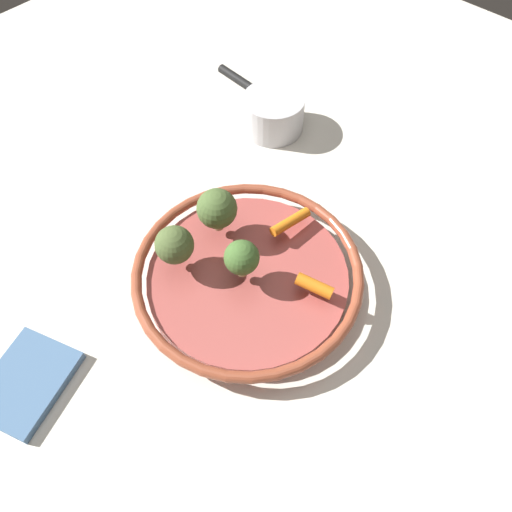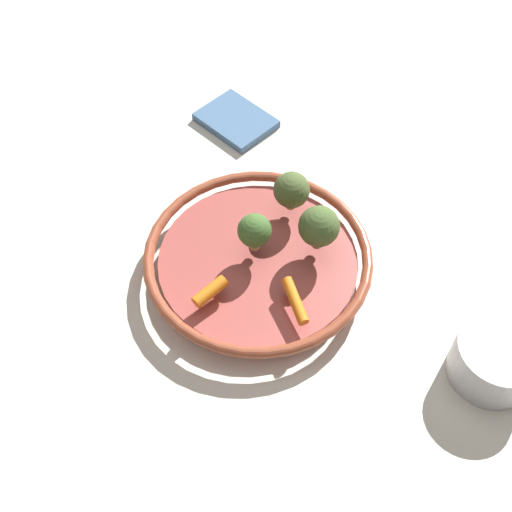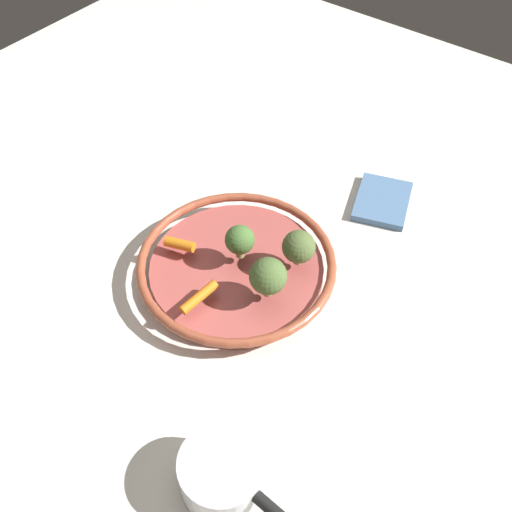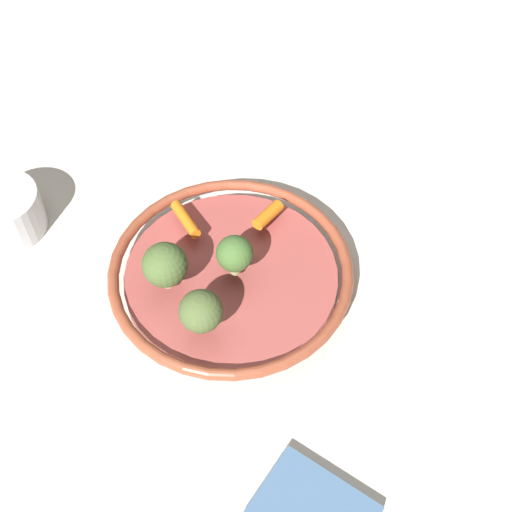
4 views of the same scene
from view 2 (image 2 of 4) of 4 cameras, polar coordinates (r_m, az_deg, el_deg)
ground_plane at (r=0.98m, az=0.16°, el=-1.31°), size 1.85×1.85×0.00m
serving_bowl at (r=0.96m, az=0.16°, el=-0.48°), size 0.33×0.33×0.05m
baby_carrot_right at (r=0.89m, az=-3.97°, el=-3.06°), size 0.03×0.06×0.02m
baby_carrot_left at (r=0.89m, az=3.38°, el=-3.85°), size 0.07×0.02×0.02m
broccoli_floret_mid at (r=0.92m, az=0.04°, el=2.23°), size 0.05×0.05×0.06m
broccoli_floret_large at (r=0.92m, az=5.43°, el=2.53°), size 0.06×0.06×0.07m
broccoli_floret_small at (r=0.97m, az=3.07°, el=5.67°), size 0.05×0.05×0.06m
saucepan at (r=0.92m, az=19.98°, el=-8.31°), size 0.11×0.20×0.07m
dish_towel at (r=1.19m, az=-1.73°, el=11.56°), size 0.15×0.13×0.01m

